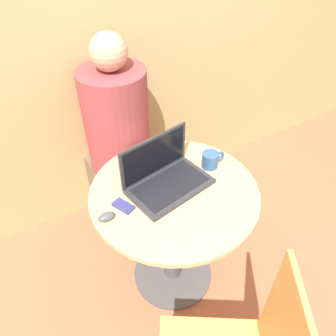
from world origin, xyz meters
The scene contains 8 objects.
ground_plane centered at (0.00, 0.00, 0.00)m, with size 12.00×12.00×0.00m, color #B26042.
back_wall centered at (0.00, 0.80, 1.30)m, with size 7.00×0.05×2.60m.
round_table centered at (0.00, 0.00, 0.50)m, with size 0.78×0.78×0.70m.
laptop centered at (-0.01, 0.06, 0.75)m, with size 0.41×0.30×0.23m.
cell_phone centered at (-0.25, 0.02, 0.71)m, with size 0.08×0.11×0.02m.
computer_mouse centered at (-0.33, -0.01, 0.72)m, with size 0.07×0.04×0.03m.
coffee_cup centered at (0.24, 0.06, 0.74)m, with size 0.13×0.08×0.08m.
person_seated centered at (-0.03, 0.66, 0.52)m, with size 0.39×0.58×1.24m.
Camera 1 is at (-0.56, -0.91, 1.77)m, focal length 35.00 mm.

